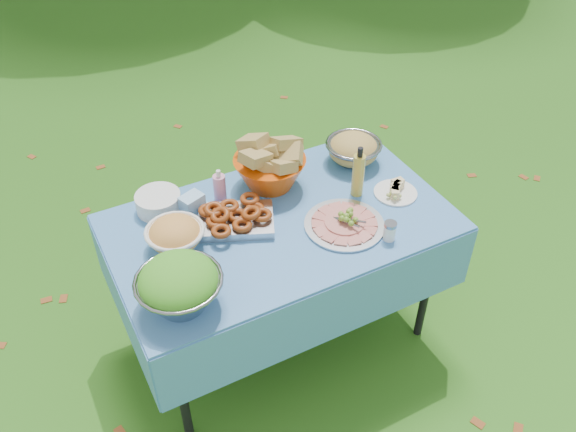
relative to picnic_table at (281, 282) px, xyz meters
The scene contains 14 objects.
ground 0.38m from the picnic_table, ahead, with size 80.00×80.00×0.00m, color #143209.
picnic_table is the anchor object (origin of this frame).
salad_bowl 0.77m from the picnic_table, 155.13° to the right, with size 0.32×0.32×0.21m, color gray, non-canonical shape.
pasta_bowl_white 0.64m from the picnic_table, behind, with size 0.24×0.24×0.13m, color silver, non-canonical shape.
plate_stack 0.69m from the picnic_table, 143.71° to the left, with size 0.20×0.20×0.08m, color silver.
wipes_box 0.58m from the picnic_table, 143.17° to the left, with size 0.10×0.07×0.09m, color #97C6F0.
sanitizer_bottle 0.56m from the picnic_table, 123.14° to the left, with size 0.06×0.06×0.16m, color pink.
bread_bowl 0.56m from the picnic_table, 73.14° to the left, with size 0.33×0.33×0.22m, color #CC4407, non-canonical shape.
pasta_bowl_steel 0.73m from the picnic_table, 24.63° to the left, with size 0.26×0.26×0.14m, color gray, non-canonical shape.
fried_tray 0.46m from the picnic_table, 157.65° to the left, with size 0.32×0.23×0.08m, color #B4B4B9.
charcuterie_platter 0.50m from the picnic_table, 34.13° to the right, with size 0.35×0.35×0.08m, color #AAADB1.
oil_bottle 0.64m from the picnic_table, ahead, with size 0.06×0.06×0.25m, color gold.
cheese_plate 0.69m from the picnic_table, ahead, with size 0.20×0.20×0.05m, color silver.
shaker 0.63m from the picnic_table, 41.65° to the right, with size 0.05×0.05×0.09m, color white.
Camera 1 is at (-0.90, -1.78, 2.48)m, focal length 38.00 mm.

